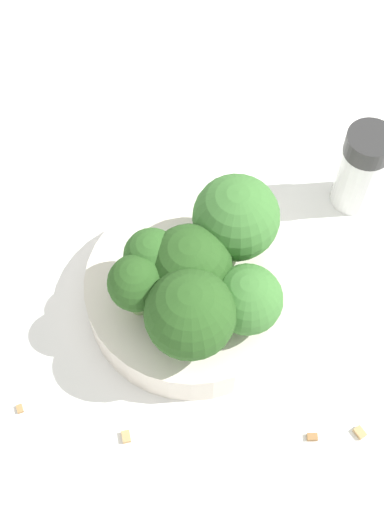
# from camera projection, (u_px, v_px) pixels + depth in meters

# --- Properties ---
(ground_plane) EXTENTS (3.00, 3.00, 0.00)m
(ground_plane) POSITION_uv_depth(u_px,v_px,m) (192.00, 302.00, 0.52)
(ground_plane) COLOR white
(bowl) EXTENTS (0.15, 0.15, 0.03)m
(bowl) POSITION_uv_depth(u_px,v_px,m) (192.00, 292.00, 0.51)
(bowl) COLOR silver
(bowl) RESTS_ON ground_plane
(broccoli_floret_0) EXTENTS (0.04, 0.04, 0.05)m
(broccoli_floret_0) POSITION_uv_depth(u_px,v_px,m) (137.00, 284.00, 0.45)
(broccoli_floret_0) COLOR #7A9E5B
(broccoli_floret_0) RESTS_ON bowl
(broccoli_floret_1) EXTENTS (0.06, 0.06, 0.06)m
(broccoli_floret_1) POSITION_uv_depth(u_px,v_px,m) (197.00, 268.00, 0.46)
(broccoli_floret_1) COLOR #84AD66
(broccoli_floret_1) RESTS_ON bowl
(broccoli_floret_2) EXTENTS (0.06, 0.06, 0.07)m
(broccoli_floret_2) POSITION_uv_depth(u_px,v_px,m) (236.00, 218.00, 0.47)
(broccoli_floret_2) COLOR #84AD66
(broccoli_floret_2) RESTS_ON bowl
(broccoli_floret_3) EXTENTS (0.06, 0.06, 0.07)m
(broccoli_floret_3) POSITION_uv_depth(u_px,v_px,m) (190.00, 315.00, 0.44)
(broccoli_floret_3) COLOR #84AD66
(broccoli_floret_3) RESTS_ON bowl
(broccoli_floret_4) EXTENTS (0.04, 0.04, 0.05)m
(broccoli_floret_4) POSITION_uv_depth(u_px,v_px,m) (152.00, 259.00, 0.47)
(broccoli_floret_4) COLOR #84AD66
(broccoli_floret_4) RESTS_ON bowl
(broccoli_floret_5) EXTENTS (0.05, 0.05, 0.05)m
(broccoli_floret_5) POSITION_uv_depth(u_px,v_px,m) (247.00, 300.00, 0.46)
(broccoli_floret_5) COLOR #7A9E5B
(broccoli_floret_5) RESTS_ON bowl
(pepper_shaker) EXTENTS (0.04, 0.04, 0.08)m
(pepper_shaker) POSITION_uv_depth(u_px,v_px,m) (361.00, 169.00, 0.53)
(pepper_shaker) COLOR silver
(pepper_shaker) RESTS_ON ground_plane
(almond_crumb_0) EXTENTS (0.01, 0.01, 0.01)m
(almond_crumb_0) POSITION_uv_depth(u_px,v_px,m) (19.00, 408.00, 0.48)
(almond_crumb_0) COLOR #AD7F4C
(almond_crumb_0) RESTS_ON ground_plane
(almond_crumb_1) EXTENTS (0.01, 0.01, 0.01)m
(almond_crumb_1) POSITION_uv_depth(u_px,v_px,m) (360.00, 432.00, 0.47)
(almond_crumb_1) COLOR tan
(almond_crumb_1) RESTS_ON ground_plane
(almond_crumb_2) EXTENTS (0.01, 0.01, 0.01)m
(almond_crumb_2) POSITION_uv_depth(u_px,v_px,m) (313.00, 436.00, 0.47)
(almond_crumb_2) COLOR olive
(almond_crumb_2) RESTS_ON ground_plane
(almond_crumb_3) EXTENTS (0.01, 0.01, 0.01)m
(almond_crumb_3) POSITION_uv_depth(u_px,v_px,m) (126.00, 436.00, 0.47)
(almond_crumb_3) COLOR tan
(almond_crumb_3) RESTS_ON ground_plane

